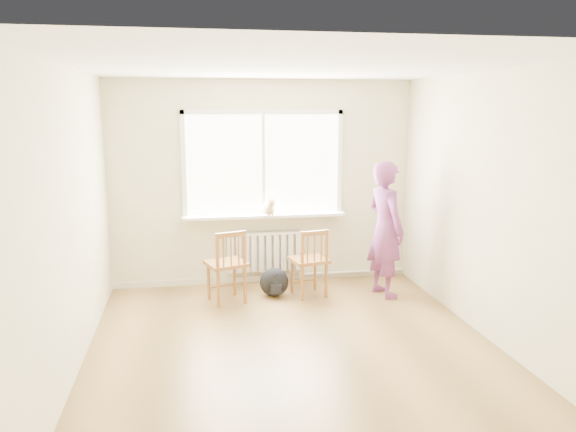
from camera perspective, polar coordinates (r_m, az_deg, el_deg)
name	(u,v)px	position (r m, az deg, el deg)	size (l,w,h in m)	color
floor	(294,348)	(5.67, 0.63, -13.31)	(4.50, 4.50, 0.00)	olive
ceiling	(295,66)	(5.19, 0.70, 15.03)	(4.50, 4.50, 0.00)	white
back_wall	(263,183)	(7.46, -2.54, 3.36)	(4.00, 0.01, 2.70)	beige
window	(263,160)	(7.40, -2.54, 5.73)	(2.12, 0.05, 1.42)	white
windowsill	(264,216)	(7.42, -2.41, 0.04)	(2.15, 0.22, 0.04)	white
radiator	(265,251)	(7.55, -2.39, -3.60)	(1.00, 0.12, 0.55)	white
heating_pipe	(353,272)	(7.93, 6.63, -5.64)	(0.04, 0.04, 1.40)	silver
baseboard	(264,278)	(7.73, -2.45, -6.33)	(4.00, 0.03, 0.08)	beige
chair_left	(228,266)	(6.81, -6.14, -5.11)	(0.55, 0.54, 0.91)	#9D5F2D
chair_right	(310,263)	(7.01, 2.29, -4.74)	(0.51, 0.49, 0.87)	#9D5F2D
person	(385,229)	(7.07, 9.87, -1.34)	(0.62, 0.41, 1.70)	#BC3E4E
cat	(269,208)	(7.32, -1.94, 0.86)	(0.20, 0.37, 0.25)	beige
backpack	(274,282)	(7.08, -1.41, -6.73)	(0.36, 0.27, 0.36)	black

